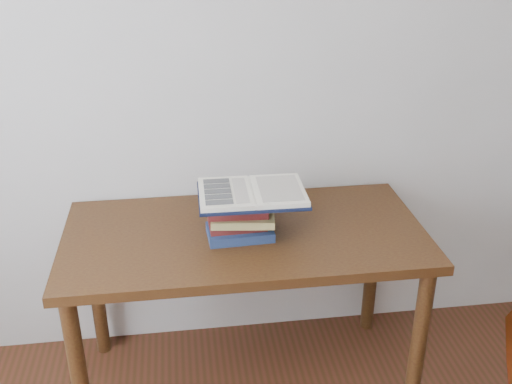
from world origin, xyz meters
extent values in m
cube|color=beige|center=(0.00, 1.75, 1.30)|extent=(3.50, 0.04, 2.60)
cube|color=#442C11|center=(0.12, 1.38, 0.72)|extent=(1.38, 0.69, 0.04)
cylinder|color=#442C11|center=(-0.51, 1.10, 0.35)|extent=(0.06, 0.06, 0.70)
cylinder|color=#442C11|center=(0.75, 1.10, 0.35)|extent=(0.06, 0.06, 0.70)
cylinder|color=#442C11|center=(-0.51, 1.66, 0.35)|extent=(0.06, 0.06, 0.70)
cylinder|color=#442C11|center=(0.75, 1.66, 0.35)|extent=(0.06, 0.06, 0.70)
cube|color=#162244|center=(0.09, 1.34, 0.76)|extent=(0.25, 0.16, 0.04)
cube|color=maroon|center=(0.09, 1.36, 0.79)|extent=(0.22, 0.14, 0.03)
cube|color=tan|center=(0.11, 1.36, 0.82)|extent=(0.25, 0.21, 0.03)
cube|color=maroon|center=(0.09, 1.36, 0.85)|extent=(0.22, 0.15, 0.03)
cube|color=maroon|center=(0.11, 1.37, 0.88)|extent=(0.21, 0.15, 0.03)
cube|color=black|center=(0.14, 1.36, 0.90)|extent=(0.40, 0.28, 0.01)
cube|color=beige|center=(0.04, 1.36, 0.91)|extent=(0.19, 0.26, 0.02)
cube|color=beige|center=(0.24, 1.35, 0.91)|extent=(0.19, 0.26, 0.02)
cylinder|color=beige|center=(0.14, 1.36, 0.91)|extent=(0.02, 0.26, 0.01)
cube|color=black|center=(0.02, 1.45, 0.93)|extent=(0.10, 0.04, 0.00)
cube|color=black|center=(0.02, 1.40, 0.93)|extent=(0.10, 0.04, 0.00)
cube|color=black|center=(0.02, 1.36, 0.93)|extent=(0.10, 0.04, 0.00)
cube|color=black|center=(0.02, 1.31, 0.93)|extent=(0.10, 0.04, 0.00)
cube|color=black|center=(0.02, 1.27, 0.93)|extent=(0.10, 0.04, 0.00)
cube|color=beige|center=(0.10, 1.36, 0.92)|extent=(0.05, 0.21, 0.00)
cube|color=beige|center=(0.24, 1.35, 0.93)|extent=(0.15, 0.22, 0.00)
camera|label=1|loc=(-0.11, -0.60, 1.86)|focal=42.00mm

